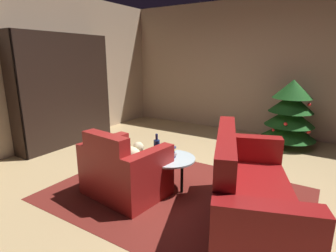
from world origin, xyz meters
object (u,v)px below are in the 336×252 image
Objects in this scene: book_stack_on_table at (166,152)px; bottle_on_table at (157,148)px; bookshelf_unit at (69,91)px; decorated_tree at (290,113)px; couch_red at (248,198)px; armchair_red at (124,171)px; coffee_table at (170,161)px.

bottle_on_table is at bearing -151.90° from book_stack_on_table.
decorated_tree is (3.60, 1.98, -0.38)m from bookshelf_unit.
bottle_on_table is at bearing -16.26° from bookshelf_unit.
couch_red is 1.23m from bottle_on_table.
bookshelf_unit is at bearing 163.74° from bottle_on_table.
bottle_on_table is (-1.20, 0.21, 0.22)m from couch_red.
couch_red is at bearing -9.80° from bottle_on_table.
armchair_red is 3.27× the size of bottle_on_table.
bookshelf_unit is at bearing 154.86° from armchair_red.
armchair_red is 0.81× the size of decorated_tree.
bookshelf_unit is 3.31× the size of coffee_table.
bookshelf_unit is 1.64× the size of decorated_tree.
bookshelf_unit reaches higher than bottle_on_table.
bottle_on_table is (0.26, 0.32, 0.24)m from armchair_red.
armchair_red is at bearing -175.49° from couch_red.
couch_red is at bearing -88.44° from decorated_tree.
book_stack_on_table is (2.59, -0.67, -0.51)m from bookshelf_unit.
armchair_red is 1.46m from couch_red.
book_stack_on_table is at bearing -14.49° from bookshelf_unit.
bookshelf_unit reaches higher than book_stack_on_table.
decorated_tree reaches higher than armchair_red.
coffee_table is at bearing -13.69° from bookshelf_unit.
decorated_tree is at bearing 91.56° from couch_red.
decorated_tree is (0.97, 2.62, 0.25)m from coffee_table.
bookshelf_unit is 4.13m from decorated_tree.
book_stack_on_table is (0.36, 0.38, 0.19)m from armchair_red.
decorated_tree is (1.37, 3.02, 0.32)m from armchair_red.
book_stack_on_table is at bearing 46.28° from armchair_red.
couch_red reaches higher than armchair_red.
armchair_red is at bearing -114.42° from decorated_tree.
bookshelf_unit is at bearing 166.31° from coffee_table.
couch_red is 1.09m from coffee_table.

